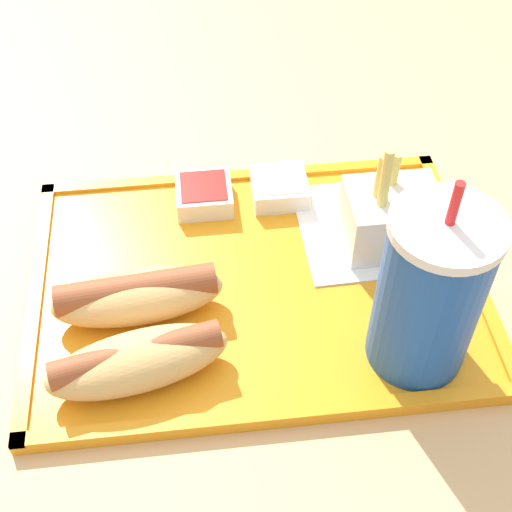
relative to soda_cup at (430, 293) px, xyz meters
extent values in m
cube|color=tan|center=(0.15, -0.10, -0.47)|extent=(1.07, 1.19, 0.78)
cube|color=orange|center=(0.12, -0.09, -0.08)|extent=(0.40, 0.29, 0.01)
cube|color=orange|center=(0.12, -0.23, -0.07)|extent=(0.40, 0.01, 0.00)
cube|color=orange|center=(0.12, 0.05, -0.07)|extent=(0.40, 0.01, 0.00)
cube|color=orange|center=(-0.07, -0.09, -0.07)|extent=(0.01, 0.29, 0.00)
cube|color=orange|center=(0.31, -0.09, -0.07)|extent=(0.01, 0.29, 0.00)
cube|color=white|center=(-0.01, -0.14, -0.07)|extent=(0.16, 0.13, 0.00)
cylinder|color=#194CA5|center=(0.00, 0.00, 0.00)|extent=(0.08, 0.08, 0.14)
cylinder|color=silver|center=(0.00, 0.00, 0.07)|extent=(0.08, 0.08, 0.01)
cylinder|color=red|center=(0.00, 0.00, 0.09)|extent=(0.01, 0.01, 0.03)
ellipsoid|color=tan|center=(0.22, 0.00, -0.05)|extent=(0.15, 0.08, 0.04)
cylinder|color=brown|center=(0.22, 0.00, -0.04)|extent=(0.13, 0.05, 0.02)
ellipsoid|color=tan|center=(0.22, -0.07, -0.05)|extent=(0.15, 0.06, 0.04)
cylinder|color=brown|center=(0.22, -0.07, -0.04)|extent=(0.13, 0.04, 0.03)
cube|color=silver|center=(-0.01, -0.12, -0.05)|extent=(0.08, 0.07, 0.06)
cylinder|color=#EACC60|center=(0.01, -0.12, 0.00)|extent=(0.01, 0.02, 0.08)
cylinder|color=#EACC60|center=(-0.01, -0.14, -0.02)|extent=(0.02, 0.02, 0.06)
cylinder|color=#EACC60|center=(0.01, -0.13, -0.01)|extent=(0.01, 0.02, 0.07)
cube|color=silver|center=(0.08, -0.20, -0.06)|extent=(0.05, 0.05, 0.02)
cube|color=white|center=(0.08, -0.20, -0.05)|extent=(0.04, 0.04, 0.00)
cube|color=silver|center=(0.16, -0.19, -0.06)|extent=(0.05, 0.05, 0.02)
cube|color=#B21914|center=(0.16, -0.19, -0.05)|extent=(0.04, 0.04, 0.00)
camera|label=1|loc=(0.17, 0.32, 0.41)|focal=50.00mm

